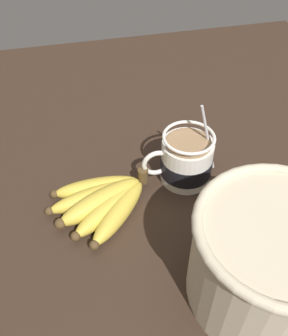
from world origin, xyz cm
name	(u,v)px	position (x,y,z in cm)	size (l,w,h in cm)	color
table	(158,179)	(0.00, 0.00, 1.89)	(123.53, 123.53, 3.77)	#332319
coffee_mug	(186,160)	(-4.66, 2.56, 8.32)	(14.78, 9.93, 16.79)	white
banana_bunch	(104,201)	(11.96, 6.66, 5.68)	(19.62, 15.73, 4.36)	#4C381E
woven_basket	(271,259)	(-8.30, 28.08, 12.14)	(23.07, 23.07, 15.99)	beige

